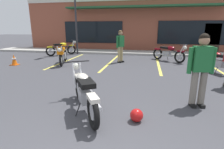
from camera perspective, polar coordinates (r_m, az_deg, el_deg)
The scene contains 14 objects.
ground_plane at distance 5.51m, azimuth 3.70°, elevation -4.10°, with size 80.00×80.00×0.00m, color #3D3D42.
sidewalk_kerb at distance 12.88m, azimuth 8.38°, elevation 7.02°, with size 22.00×1.80×0.14m, color #A8A59E.
brick_storefront_building at distance 16.86m, azimuth 9.49°, elevation 15.54°, with size 18.90×6.16×4.10m.
painted_stall_lines at distance 9.34m, azimuth 7.06°, elevation 3.73°, with size 7.59×4.80×0.01m.
motorcycle_foreground_classic at distance 3.86m, azimuth -8.95°, elevation -5.37°, with size 1.36×1.86×0.98m.
motorcycle_red_sportbike at distance 12.42m, azimuth -15.98°, elevation 8.15°, with size 1.60×1.70×0.98m.
motorcycle_silver_naked at distance 10.21m, azimuth 17.82°, elevation 6.69°, with size 1.70×1.60×0.98m.
motorcycle_blue_standard at distance 8.35m, azimuth 30.92°, elevation 3.61°, with size 1.24×1.93×0.98m.
motorcycle_green_cafe_racer at distance 9.29m, azimuth -15.67°, elevation 6.52°, with size 1.00×2.04×0.98m.
person_in_shorts_foreground at distance 4.40m, azimuth 26.80°, elevation 2.33°, with size 0.61×0.32×1.68m.
person_by_back_row at distance 9.34m, azimuth 2.73°, elevation 9.70°, with size 0.41×0.57×1.68m.
helmet_on_pavement at distance 3.57m, azimuth 7.94°, elevation -12.91°, with size 0.26×0.26×0.26m.
traffic_cone at distance 9.97m, azimuth -29.09°, elevation 4.16°, with size 0.34×0.34×0.53m.
parking_lot_lamp_post at distance 12.64m, azimuth -12.09°, elevation 22.34°, with size 0.24×0.76×5.49m.
Camera 1 is at (0.69, -1.53, 1.78)m, focal length 28.27 mm.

